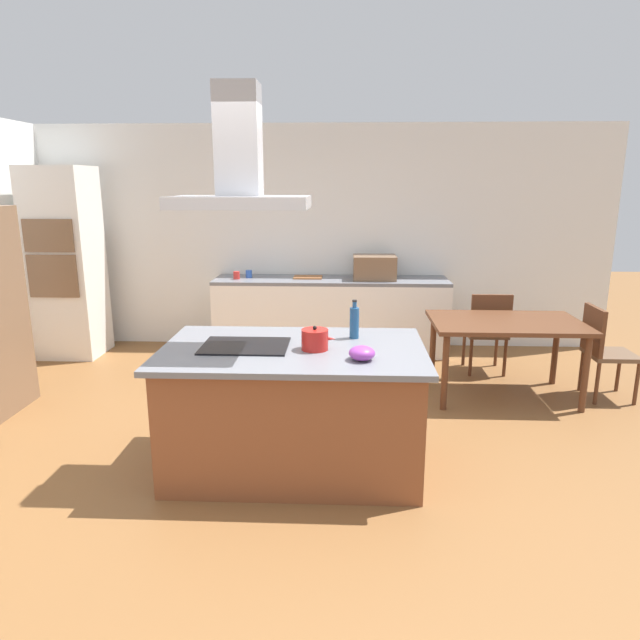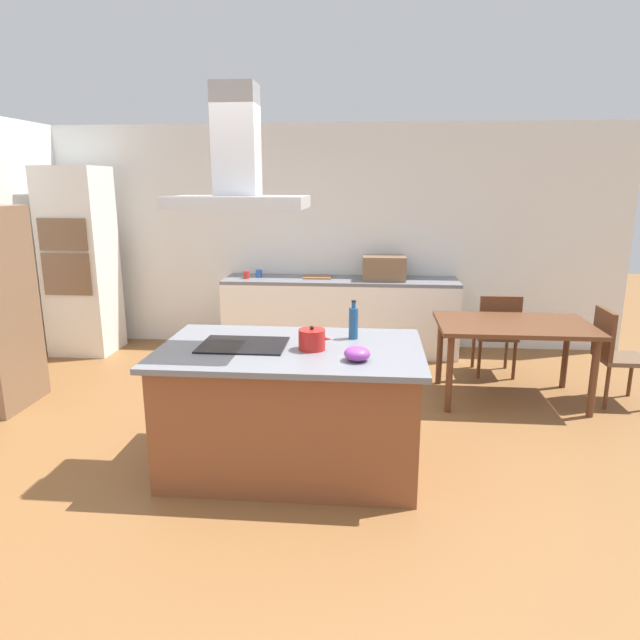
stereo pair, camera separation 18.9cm
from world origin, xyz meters
name	(u,v)px [view 2 (the right image)]	position (x,y,z in m)	size (l,w,h in m)	color
ground	(313,391)	(0.00, 1.50, 0.00)	(16.00, 16.00, 0.00)	brown
wall_back	(327,238)	(0.00, 3.25, 1.35)	(7.20, 0.10, 2.70)	white
kitchen_island	(291,407)	(0.00, 0.00, 0.45)	(1.84, 1.13, 0.90)	brown
cooktop	(243,345)	(-0.34, 0.00, 0.91)	(0.60, 0.44, 0.01)	black
tea_kettle	(312,339)	(0.16, -0.05, 0.97)	(0.24, 0.18, 0.17)	#B21E19
olive_oil_bottle	(353,322)	(0.43, 0.26, 1.02)	(0.07, 0.07, 0.29)	navy
mixing_bowl	(357,354)	(0.47, -0.27, 0.95)	(0.17, 0.17, 0.09)	purple
back_counter	(340,316)	(0.19, 2.88, 0.45)	(2.78, 0.62, 0.90)	white
countertop_microwave	(384,268)	(0.70, 2.88, 1.04)	(0.50, 0.38, 0.28)	brown
coffee_mug_red	(246,275)	(-0.93, 2.81, 0.95)	(0.08, 0.08, 0.09)	red
coffee_mug_blue	(259,274)	(-0.80, 2.91, 0.95)	(0.08, 0.08, 0.09)	#2D56B2
cutting_board	(318,277)	(-0.09, 2.93, 0.91)	(0.34, 0.24, 0.02)	#995B33
wall_oven_stack	(80,262)	(-2.90, 2.65, 1.10)	(0.70, 0.66, 2.20)	white
dining_table	(513,331)	(1.88, 1.47, 0.67)	(1.40, 0.90, 0.75)	#59331E
chair_at_right_end	(614,350)	(2.80, 1.47, 0.51)	(0.42, 0.42, 0.89)	brown
chair_facing_back_wall	(497,330)	(1.88, 2.13, 0.51)	(0.42, 0.42, 0.89)	brown
range_hood	(237,169)	(-0.34, 0.00, 2.10)	(0.90, 0.55, 0.78)	#ADADB2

